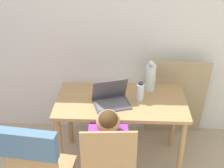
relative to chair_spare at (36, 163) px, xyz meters
name	(u,v)px	position (x,y,z in m)	size (l,w,h in m)	color
wall_back	(102,22)	(0.38, 1.33, 0.60)	(6.40, 0.05, 2.50)	white
dining_table	(121,109)	(0.59, 0.74, -0.03)	(1.17, 0.62, 0.72)	tan
chair_spare	(36,163)	(0.00, 0.00, 0.00)	(0.45, 0.48, 0.97)	tan
person_seated	(108,146)	(0.50, 0.22, -0.02)	(0.32, 0.44, 1.00)	purple
laptop	(111,98)	(0.50, 0.69, 0.13)	(0.37, 0.32, 0.22)	#4C4C51
flower_vase	(151,77)	(0.85, 0.94, 0.21)	(0.10, 0.10, 0.31)	silver
water_bottle	(140,92)	(0.75, 0.74, 0.16)	(0.07, 0.07, 0.18)	silver
cardboard_panel	(176,99)	(1.17, 1.21, -0.19)	(0.60, 0.14, 0.92)	tan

